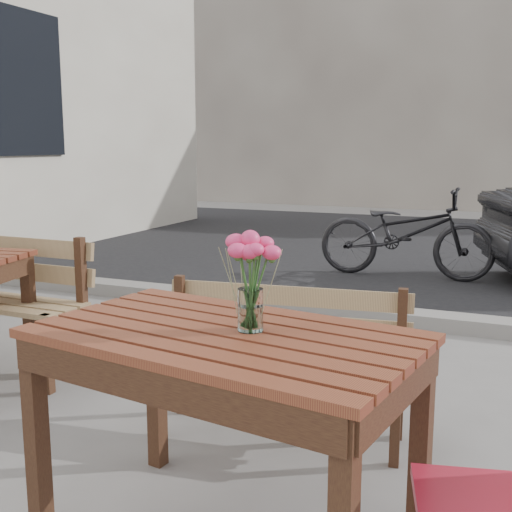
{
  "coord_description": "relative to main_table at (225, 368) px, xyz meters",
  "views": [
    {
      "loc": [
        0.93,
        -2.08,
        1.44
      ],
      "look_at": [
        0.08,
        -0.07,
        1.06
      ],
      "focal_mm": 45.0,
      "sensor_mm": 36.0,
      "label": 1
    }
  ],
  "objects": [
    {
      "name": "main_bench",
      "position": [
        -0.15,
        0.97,
        -0.2
      ],
      "size": [
        1.29,
        0.53,
        0.78
      ],
      "rotation": [
        0.0,
        0.0,
        0.13
      ],
      "color": "olive",
      "rests_on": "ground"
    },
    {
      "name": "main_vase",
      "position": [
        0.08,
        0.04,
        0.35
      ],
      "size": [
        0.19,
        0.19,
        0.35
      ],
      "color": "white",
      "rests_on": "main_table"
    },
    {
      "name": "backdrop_buildings",
      "position": [
        0.17,
        14.56,
        2.93
      ],
      "size": [
        15.5,
        4.0,
        8.0
      ],
      "color": "slate",
      "rests_on": "ground"
    },
    {
      "name": "street",
      "position": [
        -0.0,
        5.22,
        -0.65
      ],
      "size": [
        30.0,
        8.12,
        0.12
      ],
      "color": "black",
      "rests_on": "ground"
    },
    {
      "name": "red_chair",
      "position": [
        0.94,
        -0.05,
        -0.22
      ],
      "size": [
        0.47,
        0.47,
        0.78
      ],
      "rotation": [
        0.0,
        0.0,
        -1.34
      ],
      "color": "red",
      "rests_on": "ground"
    },
    {
      "name": "bicycle",
      "position": [
        -0.26,
        5.08,
        -0.18
      ],
      "size": [
        1.88,
        0.67,
        0.99
      ],
      "primitive_type": "imported",
      "rotation": [
        0.0,
        0.0,
        1.58
      ],
      "color": "black",
      "rests_on": "ground"
    },
    {
      "name": "main_table",
      "position": [
        0.0,
        0.0,
        0.0
      ],
      "size": [
        1.42,
        0.96,
        0.81
      ],
      "rotation": [
        0.0,
        0.0,
        -0.16
      ],
      "color": "#5D2518",
      "rests_on": "ground"
    }
  ]
}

